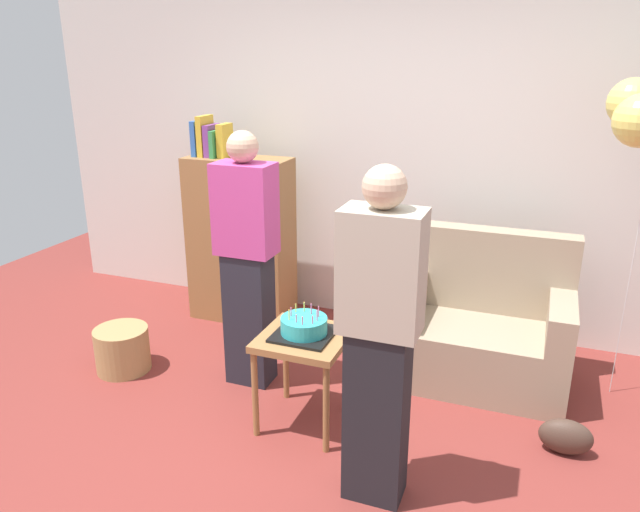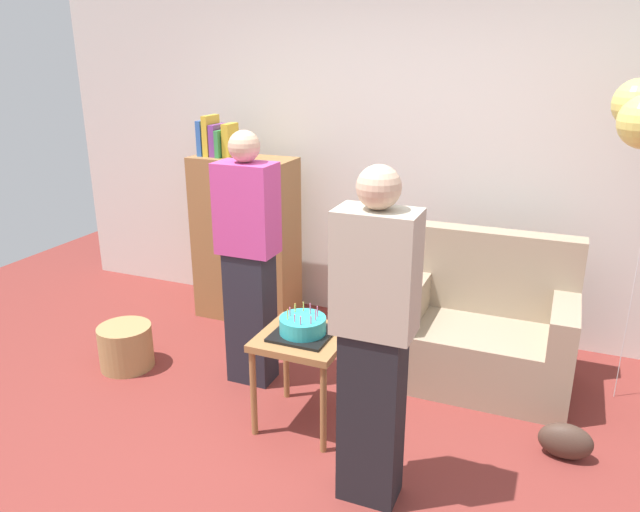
{
  "view_description": "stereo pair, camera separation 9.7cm",
  "coord_description": "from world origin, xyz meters",
  "px_view_note": "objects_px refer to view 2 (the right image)",
  "views": [
    {
      "loc": [
        1.06,
        -2.41,
        2.07
      ],
      "look_at": [
        -0.11,
        0.66,
        0.95
      ],
      "focal_mm": 33.99,
      "sensor_mm": 36.0,
      "label": 1
    },
    {
      "loc": [
        1.15,
        -2.37,
        2.07
      ],
      "look_at": [
        -0.11,
        0.66,
        0.95
      ],
      "focal_mm": 33.99,
      "sensor_mm": 36.0,
      "label": 2
    }
  ],
  "objects_px": {
    "side_table": "(303,348)",
    "birthday_cake": "(303,327)",
    "person_blowing_candles": "(249,260)",
    "person_holding_cake": "(374,341)",
    "couch": "(484,331)",
    "bookshelf": "(245,237)",
    "handbag": "(566,441)",
    "wicker_basket": "(126,347)"
  },
  "relations": [
    {
      "from": "bookshelf",
      "to": "handbag",
      "type": "height_order",
      "value": "bookshelf"
    },
    {
      "from": "bookshelf",
      "to": "person_blowing_candles",
      "type": "bearing_deg",
      "value": -59.2
    },
    {
      "from": "side_table",
      "to": "wicker_basket",
      "type": "distance_m",
      "value": 1.43
    },
    {
      "from": "couch",
      "to": "bookshelf",
      "type": "height_order",
      "value": "bookshelf"
    },
    {
      "from": "birthday_cake",
      "to": "person_holding_cake",
      "type": "distance_m",
      "value": 0.73
    },
    {
      "from": "bookshelf",
      "to": "person_holding_cake",
      "type": "distance_m",
      "value": 2.27
    },
    {
      "from": "person_blowing_candles",
      "to": "birthday_cake",
      "type": "bearing_deg",
      "value": -21.75
    },
    {
      "from": "couch",
      "to": "person_holding_cake",
      "type": "height_order",
      "value": "person_holding_cake"
    },
    {
      "from": "wicker_basket",
      "to": "person_holding_cake",
      "type": "bearing_deg",
      "value": -16.3
    },
    {
      "from": "couch",
      "to": "wicker_basket",
      "type": "relative_size",
      "value": 3.06
    },
    {
      "from": "side_table",
      "to": "birthday_cake",
      "type": "relative_size",
      "value": 1.76
    },
    {
      "from": "bookshelf",
      "to": "person_blowing_candles",
      "type": "distance_m",
      "value": 1.03
    },
    {
      "from": "person_holding_cake",
      "to": "wicker_basket",
      "type": "bearing_deg",
      "value": -0.98
    },
    {
      "from": "person_blowing_candles",
      "to": "wicker_basket",
      "type": "height_order",
      "value": "person_blowing_candles"
    },
    {
      "from": "person_holding_cake",
      "to": "wicker_basket",
      "type": "xyz_separation_m",
      "value": [
        -1.93,
        0.56,
        -0.68
      ]
    },
    {
      "from": "person_holding_cake",
      "to": "handbag",
      "type": "height_order",
      "value": "person_holding_cake"
    },
    {
      "from": "person_blowing_candles",
      "to": "wicker_basket",
      "type": "distance_m",
      "value": 1.13
    },
    {
      "from": "couch",
      "to": "side_table",
      "type": "height_order",
      "value": "couch"
    },
    {
      "from": "person_blowing_candles",
      "to": "wicker_basket",
      "type": "bearing_deg",
      "value": -156.52
    },
    {
      "from": "wicker_basket",
      "to": "couch",
      "type": "bearing_deg",
      "value": 18.92
    },
    {
      "from": "couch",
      "to": "person_holding_cake",
      "type": "relative_size",
      "value": 0.67
    },
    {
      "from": "side_table",
      "to": "person_holding_cake",
      "type": "xyz_separation_m",
      "value": [
        0.54,
        -0.43,
        0.35
      ]
    },
    {
      "from": "handbag",
      "to": "bookshelf",
      "type": "bearing_deg",
      "value": 158.51
    },
    {
      "from": "birthday_cake",
      "to": "handbag",
      "type": "distance_m",
      "value": 1.53
    },
    {
      "from": "birthday_cake",
      "to": "person_blowing_candles",
      "type": "xyz_separation_m",
      "value": [
        -0.51,
        0.33,
        0.22
      ]
    },
    {
      "from": "bookshelf",
      "to": "person_holding_cake",
      "type": "xyz_separation_m",
      "value": [
        1.58,
        -1.63,
        0.16
      ]
    },
    {
      "from": "person_holding_cake",
      "to": "wicker_basket",
      "type": "relative_size",
      "value": 4.53
    },
    {
      "from": "person_holding_cake",
      "to": "bookshelf",
      "type": "bearing_deg",
      "value": -30.65
    },
    {
      "from": "couch",
      "to": "side_table",
      "type": "bearing_deg",
      "value": -133.87
    },
    {
      "from": "person_blowing_candles",
      "to": "handbag",
      "type": "xyz_separation_m",
      "value": [
        1.93,
        -0.09,
        -0.73
      ]
    },
    {
      "from": "couch",
      "to": "birthday_cake",
      "type": "height_order",
      "value": "couch"
    },
    {
      "from": "handbag",
      "to": "person_holding_cake",
      "type": "bearing_deg",
      "value": -142.82
    },
    {
      "from": "person_blowing_candles",
      "to": "person_holding_cake",
      "type": "xyz_separation_m",
      "value": [
        1.06,
        -0.76,
        0.0
      ]
    },
    {
      "from": "side_table",
      "to": "birthday_cake",
      "type": "height_order",
      "value": "birthday_cake"
    },
    {
      "from": "side_table",
      "to": "person_blowing_candles",
      "type": "relative_size",
      "value": 0.35
    },
    {
      "from": "person_blowing_candles",
      "to": "person_holding_cake",
      "type": "bearing_deg",
      "value": -24.7
    },
    {
      "from": "couch",
      "to": "side_table",
      "type": "xyz_separation_m",
      "value": [
        -0.88,
        -0.91,
        0.14
      ]
    },
    {
      "from": "side_table",
      "to": "birthday_cake",
      "type": "bearing_deg",
      "value": -4.69
    },
    {
      "from": "couch",
      "to": "person_blowing_candles",
      "type": "relative_size",
      "value": 0.67
    },
    {
      "from": "couch",
      "to": "birthday_cake",
      "type": "bearing_deg",
      "value": -133.87
    },
    {
      "from": "side_table",
      "to": "wicker_basket",
      "type": "xyz_separation_m",
      "value": [
        -1.39,
        0.14,
        -0.33
      ]
    },
    {
      "from": "side_table",
      "to": "birthday_cake",
      "type": "distance_m",
      "value": 0.13
    }
  ]
}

